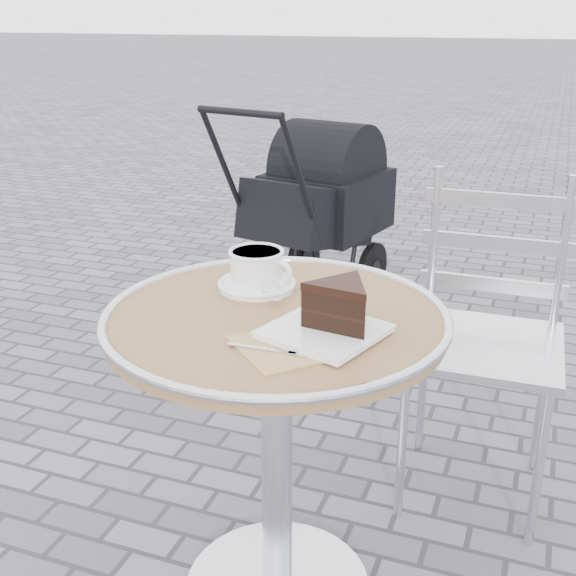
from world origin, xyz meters
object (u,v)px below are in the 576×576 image
(cafe_table, at_px, (276,384))
(baby_stroller, at_px, (315,213))
(cake_plate_set, at_px, (336,311))
(bistro_chair, at_px, (490,301))
(cappuccino_set, at_px, (257,271))

(cafe_table, bearing_deg, baby_stroller, 105.83)
(cake_plate_set, distance_m, bistro_chair, 0.78)
(cappuccino_set, relative_size, baby_stroller, 0.18)
(cafe_table, height_order, baby_stroller, baby_stroller)
(cafe_table, height_order, cake_plate_set, cake_plate_set)
(bistro_chair, bearing_deg, cake_plate_set, -109.64)
(baby_stroller, bearing_deg, cappuccino_set, -63.17)
(cake_plate_set, bearing_deg, bistro_chair, 89.42)
(cappuccino_set, distance_m, baby_stroller, 1.79)
(cappuccino_set, distance_m, cake_plate_set, 0.30)
(baby_stroller, bearing_deg, bistro_chair, -39.77)
(cafe_table, distance_m, baby_stroller, 1.91)
(cafe_table, relative_size, cappuccino_set, 4.11)
(cake_plate_set, relative_size, baby_stroller, 0.32)
(cappuccino_set, xyz_separation_m, cake_plate_set, (0.24, -0.18, 0.01))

